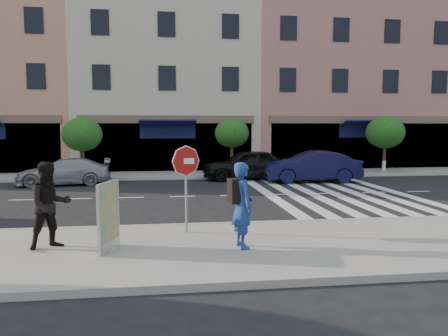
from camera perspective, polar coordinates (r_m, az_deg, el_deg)
The scene contains 16 objects.
ground at distance 13.40m, azimuth -4.74°, elevation -6.49°, with size 120.00×120.00×0.00m, color black.
sidewalk_near at distance 9.75m, azimuth -3.59°, elevation -10.64°, with size 60.00×4.50×0.15m, color gray.
sidewalk_far at distance 24.25m, azimuth -6.08°, elevation -0.90°, with size 60.00×3.00×0.15m, color gray.
building_west_mid at distance 32.09m, azimuth -27.09°, elevation 12.50°, with size 10.00×9.00×14.00m, color tan.
building_centre at distance 30.21m, azimuth -7.48°, elevation 10.67°, with size 11.00×9.00×11.00m, color beige.
building_east_mid at distance 32.66m, azimuth 14.55°, elevation 11.91°, with size 13.00×9.00×13.00m, color #AD7367.
street_tree_wb at distance 24.28m, azimuth -18.03°, elevation 4.15°, with size 2.10×2.10×3.06m.
street_tree_c at distance 24.17m, azimuth 1.03°, elevation 4.54°, with size 1.90×1.90×3.04m.
street_tree_ea at distance 27.03m, azimuth 20.30°, elevation 4.38°, with size 2.20×2.20×3.19m.
stop_sign at distance 10.73m, azimuth -4.99°, elevation -0.07°, with size 0.76×0.12×2.16m.
photographer at distance 9.46m, azimuth 2.42°, elevation -4.87°, with size 0.68×0.45×1.86m, color navy.
walker at distance 10.12m, azimuth -21.79°, elevation -4.53°, with size 0.91×0.71×1.88m, color black.
poster_board at distance 9.56m, azimuth -14.81°, elevation -6.28°, with size 0.43×0.94×1.48m.
car_far_left at distance 21.88m, azimuth -20.17°, elevation -0.47°, with size 1.74×4.28×1.24m, color #96979B.
car_far_mid at distance 22.66m, azimuth 2.95°, elevation 0.47°, with size 1.85×4.59×1.56m, color black.
car_far_right at distance 21.98m, azimuth 11.36°, elevation 0.20°, with size 1.64×4.71×1.55m, color black.
Camera 1 is at (-0.65, -13.09, 2.80)m, focal length 35.00 mm.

